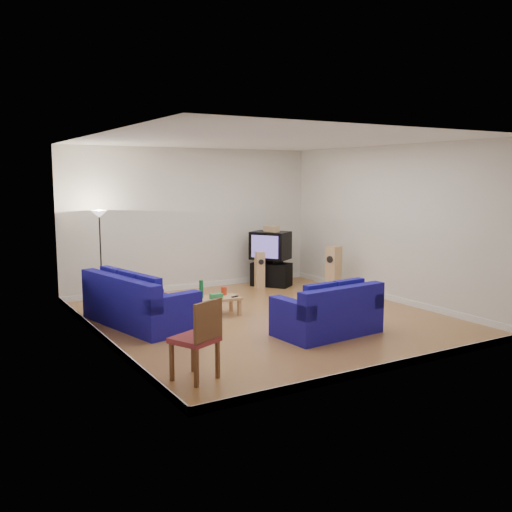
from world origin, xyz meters
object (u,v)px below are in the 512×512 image
television (270,245)px  tv_stand (271,274)px  sofa_loveseat (329,316)px  sofa_three_seat (136,306)px  coffee_table (214,300)px

television → tv_stand: bearing=0.2°
sofa_loveseat → television: television is taller
sofa_loveseat → television: (1.40, 4.05, 0.64)m
sofa_three_seat → sofa_loveseat: (2.51, -2.19, -0.01)m
sofa_three_seat → coffee_table: (1.44, -0.11, -0.04)m
sofa_three_seat → coffee_table: size_ratio=2.49×
sofa_loveseat → coffee_table: sofa_loveseat is taller
sofa_three_seat → sofa_loveseat: size_ratio=1.41×
sofa_three_seat → sofa_loveseat: bearing=36.7°
coffee_table → television: bearing=38.7°
television → coffee_table: bearing=-84.6°
sofa_three_seat → sofa_loveseat: sofa_three_seat is taller
tv_stand → television: bearing=178.3°
sofa_loveseat → coffee_table: bearing=112.6°
coffee_table → television: television is taller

